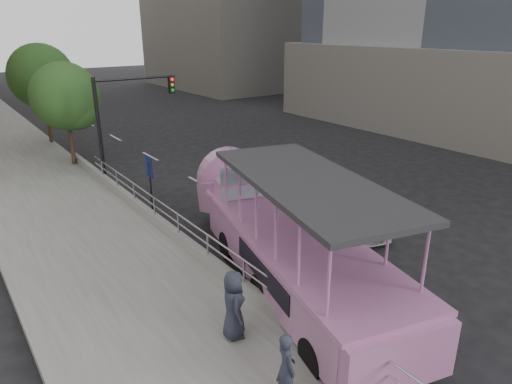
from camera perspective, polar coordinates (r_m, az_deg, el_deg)
The scene contains 13 objects.
ground at distance 15.09m, azimuth 8.48°, elevation -9.56°, with size 160.00×160.00×0.00m, color black.
sidewalk at distance 20.86m, azimuth -23.53°, elevation -2.03°, with size 5.50×80.00×0.30m, color #999A94.
kerb_wall at distance 14.60m, azimuth -5.98°, elevation -8.38°, with size 0.24×30.00×0.36m, color gray.
guardrail at distance 14.29m, azimuth -6.08°, elevation -6.04°, with size 0.07×22.00×0.71m.
duck_boat at distance 14.00m, azimuth 3.28°, elevation -5.55°, with size 5.19×11.37×3.67m.
car at distance 17.85m, azimuth 11.66°, elevation -2.48°, with size 1.62×4.02×1.37m, color silver.
pedestrian_near at distance 9.67m, azimuth 3.80°, elevation -21.01°, with size 0.56×0.37×1.53m, color #2A2F3E.
pedestrian_far at distance 11.18m, azimuth -2.85°, elevation -13.89°, with size 0.85×0.55×1.74m, color #2A2F3E.
parking_sign at distance 18.57m, azimuth -13.09°, elevation 1.54°, with size 0.08×0.59×2.63m.
traffic_signal at distance 23.36m, azimuth -16.42°, elevation 9.65°, with size 4.20×0.32×5.20m.
street_tree_near at distance 26.12m, azimuth -22.49°, elevation 10.71°, with size 3.52×3.52×5.72m.
street_tree_far at distance 31.92m, azimuth -25.02°, elevation 12.71°, with size 3.97×3.97×6.45m.
tower_podium at distance 44.04m, azimuth 28.64°, elevation 11.98°, with size 26.00×26.00×6.00m, color slate.
Camera 1 is at (-9.37, -9.22, 7.42)m, focal length 32.00 mm.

